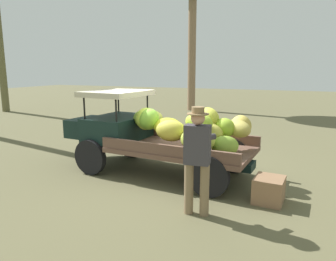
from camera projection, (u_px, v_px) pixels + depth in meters
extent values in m
plane|color=brown|center=(172.00, 170.00, 7.44)|extent=(60.00, 60.00, 0.00)
cube|color=black|center=(164.00, 154.00, 7.14)|extent=(4.02, 0.74, 0.16)
cylinder|color=black|center=(90.00, 157.00, 7.10)|extent=(0.80, 0.20, 0.80)
cylinder|color=black|center=(130.00, 143.00, 8.50)|extent=(0.80, 0.20, 0.80)
cylinder|color=black|center=(208.00, 176.00, 5.84)|extent=(0.80, 0.20, 0.80)
cylinder|color=black|center=(233.00, 155.00, 7.24)|extent=(0.80, 0.20, 0.80)
cube|color=brown|center=(182.00, 149.00, 6.90)|extent=(3.12, 1.94, 0.10)
cube|color=brown|center=(165.00, 150.00, 6.17)|extent=(3.00, 0.31, 0.22)
cube|color=brown|center=(196.00, 135.00, 7.57)|extent=(3.00, 0.31, 0.22)
cube|color=black|center=(118.00, 128.00, 7.60)|extent=(1.21, 1.60, 0.55)
cube|color=black|center=(89.00, 127.00, 8.02)|extent=(0.78, 1.11, 0.44)
cylinder|color=black|center=(84.00, 107.00, 7.13)|extent=(0.04, 0.04, 0.55)
cylinder|color=black|center=(118.00, 102.00, 8.26)|extent=(0.04, 0.04, 0.55)
cylinder|color=black|center=(116.00, 109.00, 6.74)|extent=(0.04, 0.04, 0.55)
cylinder|color=black|center=(147.00, 103.00, 7.86)|extent=(0.04, 0.04, 0.55)
cube|color=beige|center=(117.00, 93.00, 7.44)|extent=(1.33, 1.61, 0.12)
ellipsoid|color=gold|center=(241.00, 126.00, 6.67)|extent=(0.56, 0.51, 0.47)
ellipsoid|color=#84AE36|center=(145.00, 119.00, 7.23)|extent=(0.76, 0.71, 0.54)
ellipsoid|color=#A6CC36|center=(199.00, 122.00, 6.21)|extent=(0.70, 0.60, 0.45)
ellipsoid|color=gold|center=(206.00, 133.00, 6.38)|extent=(0.79, 0.74, 0.58)
ellipsoid|color=#81BE34|center=(149.00, 119.00, 6.91)|extent=(0.71, 0.74, 0.60)
ellipsoid|color=#8FB22C|center=(225.00, 128.00, 6.48)|extent=(0.65, 0.68, 0.51)
ellipsoid|color=yellow|center=(168.00, 127.00, 6.76)|extent=(0.69, 0.58, 0.50)
ellipsoid|color=#BCC848|center=(154.00, 120.00, 7.73)|extent=(0.63, 0.69, 0.58)
ellipsoid|color=tan|center=(237.00, 129.00, 6.47)|extent=(0.77, 0.70, 0.40)
ellipsoid|color=gold|center=(171.00, 131.00, 6.41)|extent=(0.67, 0.59, 0.54)
ellipsoid|color=#89AE36|center=(225.00, 146.00, 6.13)|extent=(0.67, 0.63, 0.48)
ellipsoid|color=#AECC38|center=(146.00, 119.00, 7.01)|extent=(0.57, 0.58, 0.57)
ellipsoid|color=gold|center=(208.00, 118.00, 6.63)|extent=(0.71, 0.70, 0.49)
ellipsoid|color=#A9C140|center=(198.00, 140.00, 6.03)|extent=(0.70, 0.48, 0.48)
cylinder|color=#81694B|center=(189.00, 188.00, 5.17)|extent=(0.15, 0.15, 0.86)
cylinder|color=#81694B|center=(205.00, 190.00, 5.10)|extent=(0.15, 0.15, 0.86)
cube|color=#3B383E|center=(197.00, 145.00, 4.99)|extent=(0.42, 0.28, 0.63)
cylinder|color=#3B383E|center=(193.00, 137.00, 5.09)|extent=(0.35, 0.36, 0.10)
cylinder|color=#3B383E|center=(205.00, 138.00, 5.04)|extent=(0.30, 0.39, 0.10)
sphere|color=tan|center=(198.00, 118.00, 4.91)|extent=(0.22, 0.22, 0.22)
cylinder|color=#91724B|center=(198.00, 114.00, 4.90)|extent=(0.34, 0.34, 0.02)
cylinder|color=#91724B|center=(198.00, 110.00, 4.88)|extent=(0.20, 0.20, 0.10)
cube|color=#8E6849|center=(269.00, 190.00, 5.65)|extent=(0.54, 0.60, 0.45)
cylinder|color=#896C50|center=(192.00, 49.00, 17.54)|extent=(0.44, 0.44, 6.85)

